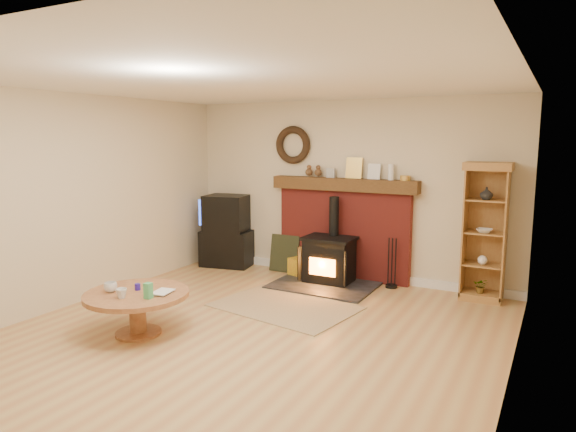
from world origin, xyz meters
The scene contains 11 objects.
ground centered at (0.00, 0.00, 0.00)m, with size 5.50×5.50×0.00m, color #B27D4A.
room_shell centered at (-0.02, 0.09, 1.72)m, with size 5.02×5.52×2.61m.
chimney_breast centered at (0.00, 2.67, 0.80)m, with size 2.20×0.22×1.78m.
wood_stove centered at (-0.06, 2.27, 0.32)m, with size 1.40×1.00×1.23m.
area_rug centered at (-0.11, 1.08, 0.01)m, with size 1.66×1.14×0.01m, color brown.
tv_unit centered at (-1.93, 2.47, 0.55)m, with size 0.88×0.69×1.15m.
curio_cabinet centered at (1.97, 2.55, 0.88)m, with size 0.57×0.41×1.76m.
firelog_box centered at (-0.50, 2.40, 0.14)m, with size 0.45×0.28×0.28m, color #D0D314.
leaning_painting centered at (-0.92, 2.55, 0.29)m, with size 0.48×0.03×0.57m, color black.
fire_tools centered at (0.80, 2.50, 0.13)m, with size 0.16×0.16×0.70m.
coffee_table centered at (-1.06, -0.43, 0.37)m, with size 1.09×1.09×0.62m.
Camera 1 is at (2.79, -4.24, 2.07)m, focal length 32.00 mm.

